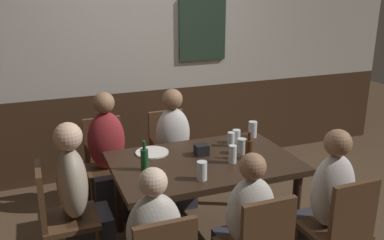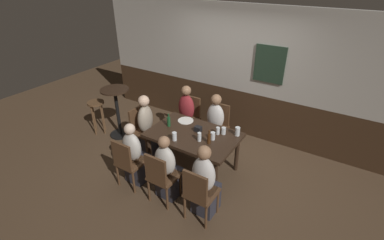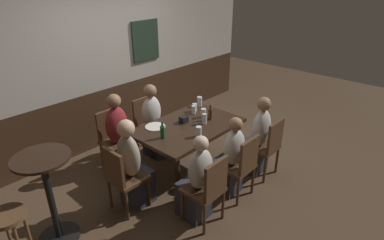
% 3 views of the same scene
% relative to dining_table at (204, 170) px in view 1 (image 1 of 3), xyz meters
% --- Properties ---
extents(ground_plane, '(12.00, 12.00, 0.00)m').
position_rel_dining_table_xyz_m(ground_plane, '(0.00, 0.00, -0.66)').
color(ground_plane, '#4C3826').
extents(wall_back, '(6.40, 0.13, 2.60)m').
position_rel_dining_table_xyz_m(wall_back, '(0.00, 1.65, 0.65)').
color(wall_back, '#3D2819').
rests_on(wall_back, ground_plane).
extents(dining_table, '(1.47, 0.96, 0.74)m').
position_rel_dining_table_xyz_m(dining_table, '(0.00, 0.00, 0.00)').
color(dining_table, black).
rests_on(dining_table, ground_plane).
extents(chair_right_near, '(0.40, 0.40, 0.88)m').
position_rel_dining_table_xyz_m(chair_right_near, '(0.64, -0.89, -0.16)').
color(chair_right_near, '#513521').
rests_on(chair_right_near, ground_plane).
extents(chair_mid_far, '(0.40, 0.40, 0.88)m').
position_rel_dining_table_xyz_m(chair_mid_far, '(0.00, 0.89, -0.16)').
color(chair_mid_far, '#513521').
rests_on(chair_mid_far, ground_plane).
extents(chair_head_west, '(0.40, 0.40, 0.88)m').
position_rel_dining_table_xyz_m(chair_head_west, '(-1.15, 0.00, -0.16)').
color(chair_head_west, '#513521').
rests_on(chair_head_west, ground_plane).
extents(chair_left_far, '(0.40, 0.40, 0.88)m').
position_rel_dining_table_xyz_m(chair_left_far, '(-0.64, 0.89, -0.16)').
color(chair_left_far, '#513521').
rests_on(chair_left_far, ground_plane).
extents(person_right_near, '(0.34, 0.37, 1.17)m').
position_rel_dining_table_xyz_m(person_right_near, '(0.64, -0.73, -0.16)').
color(person_right_near, '#2D2D38').
rests_on(person_right_near, ground_plane).
extents(person_mid_far, '(0.34, 0.37, 1.15)m').
position_rel_dining_table_xyz_m(person_mid_far, '(-0.00, 0.73, -0.17)').
color(person_mid_far, '#2D2D38').
rests_on(person_mid_far, ground_plane).
extents(person_head_west, '(0.37, 0.34, 1.18)m').
position_rel_dining_table_xyz_m(person_head_west, '(-0.99, 0.00, -0.15)').
color(person_head_west, '#2D2D38').
rests_on(person_head_west, ground_plane).
extents(person_left_far, '(0.34, 0.37, 1.18)m').
position_rel_dining_table_xyz_m(person_left_far, '(-0.64, 0.73, -0.16)').
color(person_left_far, '#2D2D38').
rests_on(person_left_far, ground_plane).
extents(person_mid_near, '(0.34, 0.37, 1.10)m').
position_rel_dining_table_xyz_m(person_mid_near, '(0.00, -0.73, -0.20)').
color(person_mid_near, '#2D2D38').
rests_on(person_mid_near, ground_plane).
extents(beer_glass_half, '(0.06, 0.06, 0.13)m').
position_rel_dining_table_xyz_m(beer_glass_half, '(0.34, 0.21, 0.14)').
color(beer_glass_half, silver).
rests_on(beer_glass_half, dining_table).
extents(beer_glass_tall, '(0.06, 0.06, 0.15)m').
position_rel_dining_table_xyz_m(beer_glass_tall, '(0.19, -0.13, 0.15)').
color(beer_glass_tall, silver).
rests_on(beer_glass_tall, dining_table).
extents(pint_glass_amber, '(0.08, 0.08, 0.13)m').
position_rel_dining_table_xyz_m(pint_glass_amber, '(0.35, 0.02, 0.14)').
color(pint_glass_amber, silver).
rests_on(pint_glass_amber, dining_table).
extents(tumbler_water, '(0.07, 0.07, 0.14)m').
position_rel_dining_table_xyz_m(tumbler_water, '(-0.15, -0.32, 0.15)').
color(tumbler_water, silver).
rests_on(tumbler_water, dining_table).
extents(pint_glass_stout, '(0.07, 0.07, 0.12)m').
position_rel_dining_table_xyz_m(pint_glass_stout, '(0.42, 0.26, 0.14)').
color(pint_glass_stout, silver).
rests_on(pint_glass_stout, dining_table).
extents(highball_clear, '(0.08, 0.08, 0.15)m').
position_rel_dining_table_xyz_m(highball_clear, '(0.63, 0.34, 0.15)').
color(highball_clear, silver).
rests_on(highball_clear, dining_table).
extents(beer_bottle_green, '(0.06, 0.06, 0.24)m').
position_rel_dining_table_xyz_m(beer_bottle_green, '(-0.49, -0.01, 0.18)').
color(beer_bottle_green, '#194723').
rests_on(beer_bottle_green, dining_table).
extents(beer_bottle_brown, '(0.06, 0.06, 0.23)m').
position_rel_dining_table_xyz_m(beer_bottle_brown, '(0.35, -0.10, 0.17)').
color(beer_bottle_brown, '#42230F').
rests_on(beer_bottle_brown, dining_table).
extents(plate_white_large, '(0.28, 0.28, 0.01)m').
position_rel_dining_table_xyz_m(plate_white_large, '(-0.35, 0.30, 0.09)').
color(plate_white_large, white).
rests_on(plate_white_large, dining_table).
extents(condiment_caddy, '(0.11, 0.09, 0.09)m').
position_rel_dining_table_xyz_m(condiment_caddy, '(0.02, 0.11, 0.13)').
color(condiment_caddy, black).
rests_on(condiment_caddy, dining_table).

